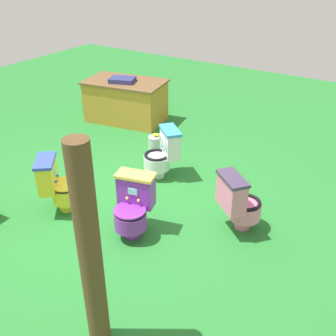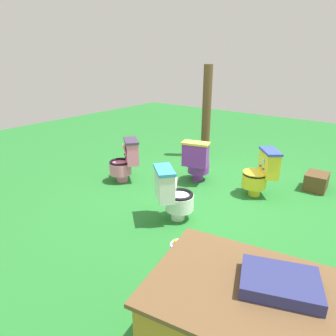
{
  "view_description": "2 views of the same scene",
  "coord_description": "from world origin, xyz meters",
  "px_view_note": "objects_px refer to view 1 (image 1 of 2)",
  "views": [
    {
      "loc": [
        2.79,
        -3.24,
        2.93
      ],
      "look_at": [
        0.46,
        0.39,
        0.5
      ],
      "focal_mm": 42.29,
      "sensor_mm": 36.0,
      "label": 1
    },
    {
      "loc": [
        -2.03,
        3.72,
        2.04
      ],
      "look_at": [
        0.47,
        0.45,
        0.49
      ],
      "focal_mm": 32.12,
      "sensor_mm": 36.0,
      "label": 2
    }
  ],
  "objects_px": {
    "toilet_purple": "(133,206)",
    "wooden_post": "(90,254)",
    "toilet_pink": "(239,202)",
    "toilet_yellow": "(58,185)",
    "vendor_table": "(126,101)",
    "lemon_bucket": "(155,142)",
    "toilet_white": "(163,153)"
  },
  "relations": [
    {
      "from": "vendor_table",
      "to": "lemon_bucket",
      "type": "xyz_separation_m",
      "value": [
        1.16,
        -0.73,
        -0.28
      ]
    },
    {
      "from": "lemon_bucket",
      "to": "toilet_purple",
      "type": "bearing_deg",
      "value": -62.11
    },
    {
      "from": "toilet_yellow",
      "to": "toilet_white",
      "type": "bearing_deg",
      "value": 117.03
    },
    {
      "from": "toilet_white",
      "to": "wooden_post",
      "type": "relative_size",
      "value": 0.39
    },
    {
      "from": "vendor_table",
      "to": "lemon_bucket",
      "type": "distance_m",
      "value": 1.4
    },
    {
      "from": "toilet_purple",
      "to": "wooden_post",
      "type": "height_order",
      "value": "wooden_post"
    },
    {
      "from": "toilet_purple",
      "to": "lemon_bucket",
      "type": "height_order",
      "value": "toilet_purple"
    },
    {
      "from": "vendor_table",
      "to": "wooden_post",
      "type": "distance_m",
      "value": 4.89
    },
    {
      "from": "toilet_yellow",
      "to": "wooden_post",
      "type": "xyz_separation_m",
      "value": [
        1.67,
        -1.17,
        0.57
      ]
    },
    {
      "from": "toilet_purple",
      "to": "wooden_post",
      "type": "relative_size",
      "value": 0.39
    },
    {
      "from": "toilet_white",
      "to": "toilet_yellow",
      "type": "bearing_deg",
      "value": 107.2
    },
    {
      "from": "toilet_yellow",
      "to": "toilet_purple",
      "type": "bearing_deg",
      "value": 58.02
    },
    {
      "from": "wooden_post",
      "to": "lemon_bucket",
      "type": "relative_size",
      "value": 6.79
    },
    {
      "from": "toilet_pink",
      "to": "wooden_post",
      "type": "distance_m",
      "value": 2.12
    },
    {
      "from": "toilet_white",
      "to": "toilet_yellow",
      "type": "height_order",
      "value": "same"
    },
    {
      "from": "vendor_table",
      "to": "toilet_pink",
      "type": "bearing_deg",
      "value": -31.73
    },
    {
      "from": "toilet_white",
      "to": "vendor_table",
      "type": "distance_m",
      "value": 2.24
    },
    {
      "from": "vendor_table",
      "to": "wooden_post",
      "type": "bearing_deg",
      "value": -54.79
    },
    {
      "from": "toilet_yellow",
      "to": "wooden_post",
      "type": "bearing_deg",
      "value": 15.76
    },
    {
      "from": "toilet_white",
      "to": "toilet_yellow",
      "type": "distance_m",
      "value": 1.54
    },
    {
      "from": "toilet_pink",
      "to": "lemon_bucket",
      "type": "bearing_deg",
      "value": -172.32
    },
    {
      "from": "toilet_yellow",
      "to": "vendor_table",
      "type": "xyz_separation_m",
      "value": [
        -1.13,
        2.8,
        0.02
      ]
    },
    {
      "from": "toilet_white",
      "to": "vendor_table",
      "type": "relative_size",
      "value": 0.46
    },
    {
      "from": "wooden_post",
      "to": "toilet_white",
      "type": "bearing_deg",
      "value": 112.17
    },
    {
      "from": "toilet_pink",
      "to": "toilet_yellow",
      "type": "bearing_deg",
      "value": -118.36
    },
    {
      "from": "vendor_table",
      "to": "wooden_post",
      "type": "height_order",
      "value": "wooden_post"
    },
    {
      "from": "toilet_purple",
      "to": "wooden_post",
      "type": "distance_m",
      "value": 1.55
    },
    {
      "from": "toilet_white",
      "to": "toilet_yellow",
      "type": "relative_size",
      "value": 1.0
    },
    {
      "from": "toilet_yellow",
      "to": "lemon_bucket",
      "type": "relative_size",
      "value": 2.63
    },
    {
      "from": "toilet_pink",
      "to": "vendor_table",
      "type": "height_order",
      "value": "vendor_table"
    },
    {
      "from": "vendor_table",
      "to": "wooden_post",
      "type": "relative_size",
      "value": 0.85
    },
    {
      "from": "vendor_table",
      "to": "toilet_yellow",
      "type": "bearing_deg",
      "value": -67.99
    }
  ]
}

